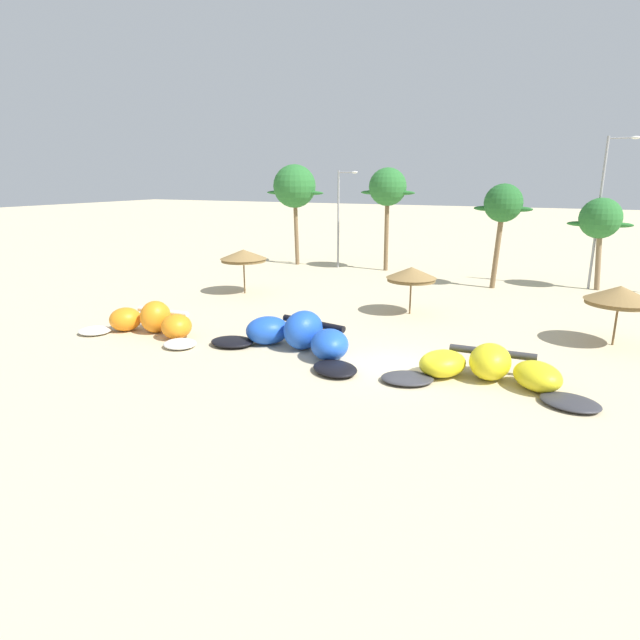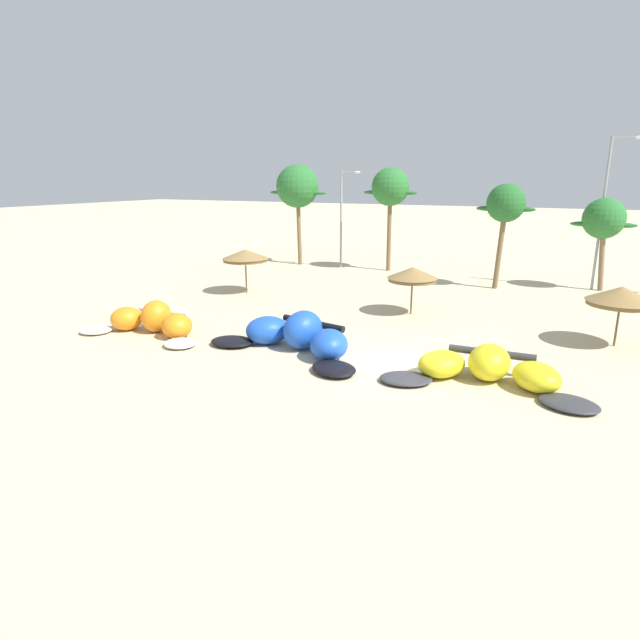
% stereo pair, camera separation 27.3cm
% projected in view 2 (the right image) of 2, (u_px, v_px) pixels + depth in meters
% --- Properties ---
extents(ground_plane, '(260.00, 260.00, 0.00)m').
position_uv_depth(ground_plane, '(397.00, 366.00, 22.38)').
color(ground_plane, beige).
extents(kite_far_left, '(7.43, 3.36, 1.65)m').
position_uv_depth(kite_far_left, '(151.00, 322.00, 26.87)').
color(kite_far_left, white).
rests_on(kite_far_left, ground).
extents(kite_left, '(8.35, 4.78, 1.80)m').
position_uv_depth(kite_left, '(297.00, 337.00, 24.18)').
color(kite_left, black).
rests_on(kite_left, ground).
extents(kite_left_of_center, '(8.29, 3.91, 1.41)m').
position_uv_depth(kite_left_of_center, '(488.00, 370.00, 20.45)').
color(kite_left_of_center, '#333338').
rests_on(kite_left_of_center, ground).
extents(beach_umbrella_near_van, '(3.16, 3.16, 3.02)m').
position_uv_depth(beach_umbrella_near_van, '(245.00, 255.00, 35.78)').
color(beach_umbrella_near_van, brown).
rests_on(beach_umbrella_near_van, ground).
extents(beach_umbrella_middle, '(2.90, 2.90, 2.77)m').
position_uv_depth(beach_umbrella_middle, '(413.00, 274.00, 30.29)').
color(beach_umbrella_middle, brown).
rests_on(beach_umbrella_middle, ground).
extents(beach_umbrella_near_palms, '(3.08, 3.08, 2.88)m').
position_uv_depth(beach_umbrella_near_palms, '(621.00, 296.00, 24.44)').
color(beach_umbrella_near_palms, brown).
rests_on(beach_umbrella_near_palms, ground).
extents(palm_leftmost, '(5.66, 3.77, 8.85)m').
position_uv_depth(palm_leftmost, '(297.00, 187.00, 46.78)').
color(palm_leftmost, brown).
rests_on(palm_leftmost, ground).
extents(palm_left, '(4.67, 3.11, 8.52)m').
position_uv_depth(palm_left, '(390.00, 188.00, 43.53)').
color(palm_left, brown).
rests_on(palm_left, ground).
extents(palm_left_of_gap, '(3.96, 2.64, 7.34)m').
position_uv_depth(palm_left_of_gap, '(506.00, 205.00, 36.40)').
color(palm_left_of_gap, brown).
rests_on(palm_left_of_gap, ground).
extents(palm_center_left, '(4.18, 2.79, 6.41)m').
position_uv_depth(palm_center_left, '(604.00, 220.00, 36.18)').
color(palm_center_left, '#7F6647').
rests_on(palm_center_left, ground).
extents(lamppost_west, '(1.81, 0.24, 8.28)m').
position_uv_depth(lamppost_west, '(343.00, 214.00, 45.50)').
color(lamppost_west, gray).
rests_on(lamppost_west, ground).
extents(lamppost_west_center, '(1.95, 0.24, 10.40)m').
position_uv_depth(lamppost_west_center, '(605.00, 207.00, 36.05)').
color(lamppost_west_center, gray).
rests_on(lamppost_west_center, ground).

